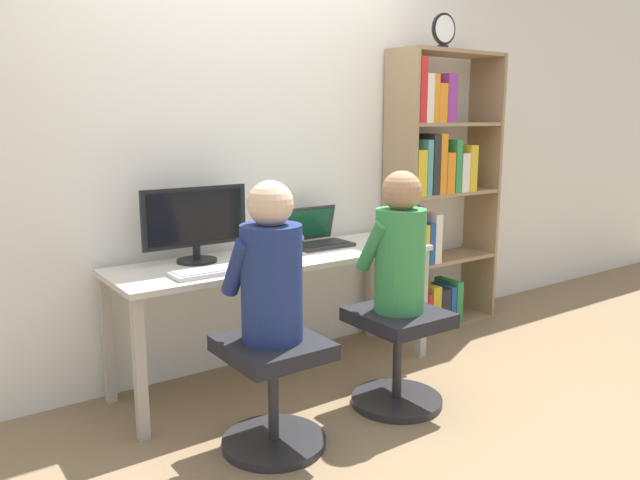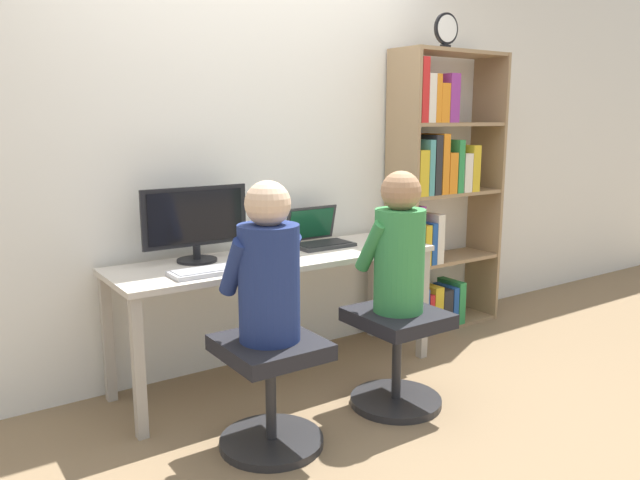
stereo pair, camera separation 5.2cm
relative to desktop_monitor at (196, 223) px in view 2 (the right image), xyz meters
The scene contains 13 objects.
ground_plane 1.08m from the desktop_monitor, 44.29° to the right, with size 14.00×14.00×0.00m, color #846B4C.
wall_back 0.61m from the desktop_monitor, 27.21° to the left, with size 10.00×0.05×2.60m.
desk 0.52m from the desktop_monitor, 17.14° to the right, with size 1.83×0.56×0.70m.
desktop_monitor is the anchor object (origin of this frame).
laptop 0.79m from the desktop_monitor, ahead, with size 0.35×0.26×0.23m.
keyboard 0.34m from the desktop_monitor, 95.85° to the right, with size 0.44×0.16×0.03m.
computer_mouse_by_keyboard 0.43m from the desktop_monitor, 44.99° to the right, with size 0.07×0.11×0.04m.
office_chair_left 0.98m from the desktop_monitor, 90.10° to the right, with size 0.47×0.47×0.50m.
office_chair_right 1.23m from the desktop_monitor, 46.34° to the right, with size 0.47×0.47×0.50m.
person_at_monitor 0.77m from the desktop_monitor, 90.10° to the right, with size 0.33×0.31×0.69m.
person_at_laptop 1.06m from the desktop_monitor, 46.16° to the right, with size 0.31×0.30×0.70m.
bookshelf 1.74m from the desktop_monitor, ahead, with size 0.84×0.31×1.89m.
desk_clock 2.02m from the desktop_monitor, ahead, with size 0.19×0.03×0.21m.
Camera 2 is at (-1.70, -2.61, 1.45)m, focal length 35.00 mm.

